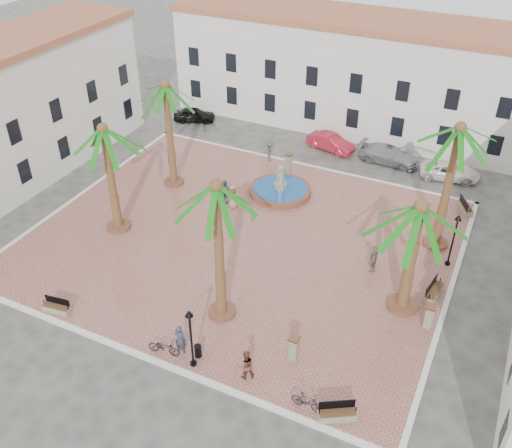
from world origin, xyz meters
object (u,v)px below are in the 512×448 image
Objects in this scene: pedestrian_fountain_a at (233,197)px; bench_s at (57,308)px; bollard_e at (429,316)px; car_red at (331,142)px; bollard_se at (294,348)px; bench_e at (434,292)px; bicycle_b at (307,402)px; pedestrian_east at (373,258)px; cyclist_b at (246,365)px; bicycle_a at (164,347)px; pedestrian_north at (270,151)px; palm_ne at (458,142)px; litter_bin at (198,351)px; car_black at (194,115)px; palm_s at (217,201)px; cyclist_a at (180,339)px; palm_sw at (105,141)px; palm_e at (419,221)px; lamppost_e at (455,231)px; palm_nw at (166,96)px; bollard_n at (289,162)px; fountain at (280,189)px; bench_se at (337,414)px; bench_ne at (465,207)px; lamppost_s at (190,329)px; pedestrian_fountain_b at (225,192)px; car_silver at (389,155)px.

bench_s is at bearing -127.16° from pedestrian_fountain_a.
car_red is at bearing 123.76° from bollard_e.
bench_s is 1.13× the size of bollard_se.
bench_e is 10.86m from bicycle_b.
pedestrian_east reaches higher than bench_e.
cyclist_b is (-7.13, -7.13, 0.05)m from bollard_e.
bicycle_a is 1.05× the size of pedestrian_north.
palm_ne is 18.38m from litter_bin.
car_black reaches higher than bench_e.
palm_s reaches higher than bicycle_b.
palm_ne is 4.77× the size of cyclist_a.
pedestrian_fountain_a reaches higher than cyclist_b.
palm_ne is at bearing 20.68° from palm_sw.
palm_e reaches higher than lamppost_e.
palm_e is at bearing 18.95° from bench_s.
bollard_n is (6.93, 5.43, -6.07)m from palm_nw.
bench_s is at bearing 148.95° from pedestrian_north.
lamppost_e is at bearing 52.61° from litter_bin.
fountain is at bearing 173.07° from palm_ne.
bollard_n is at bearing 103.20° from fountain.
car_red is at bearing 66.69° from bench_s.
bench_se is 33.25m from car_black.
palm_sw is 9.60m from pedestrian_fountain_a.
bench_ne is 1.03× the size of bicycle_a.
bench_se is (16.03, 0.10, 0.02)m from bench_s.
pedestrian_east reaches higher than bench_ne.
palm_ne is (11.35, -1.38, 6.90)m from fountain.
palm_nw is at bearing 162.33° from palm_e.
bench_e is 15.24m from bicycle_a.
lamppost_s is at bearing -83.45° from litter_bin.
lamppost_s is 21.56m from pedestrian_north.
lamppost_e is 6.14m from bollard_e.
pedestrian_fountain_b is at bearing 112.89° from litter_bin.
bicycle_a is 0.36× the size of car_silver.
bench_s is at bearing -169.12° from bollard_se.
fountain is 0.56× the size of palm_nw.
fountain is at bearing -172.94° from car_red.
bicycle_b is (-2.71, -15.21, -6.73)m from palm_ne.
cyclist_a is (-10.77, -7.12, 0.11)m from bollard_e.
bollard_n is (5.22, 19.89, 0.50)m from bench_s.
litter_bin is at bearing -82.75° from palm_s.
pedestrian_fountain_b is at bearing 112.25° from lamppost_s.
car_red is (3.02, 11.51, -0.35)m from pedestrian_fountain_a.
palm_nw reaches higher than pedestrian_north.
bench_se is (17.74, -14.36, -6.55)m from palm_nw.
lamppost_s is 12.50m from bollard_e.
bicycle_b is (6.05, -0.58, 0.13)m from litter_bin.
palm_sw is at bearing 157.43° from palm_s.
bench_ne is 23.10m from bicycle_a.
bench_ne is at bearing 30.79° from palm_sw.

